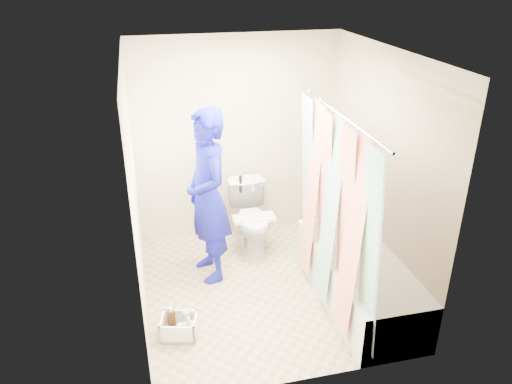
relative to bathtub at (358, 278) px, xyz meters
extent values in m
plane|color=tan|center=(-0.85, 0.43, -0.27)|extent=(2.60, 2.60, 0.00)
cube|color=silver|center=(-0.85, 0.43, 2.13)|extent=(2.40, 2.60, 0.02)
cube|color=#B4A88A|center=(-0.85, 1.73, 0.93)|extent=(2.40, 0.02, 2.40)
cube|color=#B4A88A|center=(-0.85, -0.88, 0.93)|extent=(2.40, 0.02, 2.40)
cube|color=#B4A88A|center=(-2.05, 0.43, 0.93)|extent=(0.02, 2.60, 2.40)
cube|color=#B4A88A|center=(0.35, 0.43, 0.93)|extent=(0.02, 2.60, 2.40)
cube|color=silver|center=(0.00, 0.00, -0.02)|extent=(0.70, 1.75, 0.50)
cube|color=silver|center=(0.00, 0.00, 0.19)|extent=(0.58, 1.63, 0.06)
cylinder|color=silver|center=(-0.33, 0.00, 1.68)|extent=(0.02, 1.90, 0.02)
cube|color=white|center=(-0.33, 0.00, 0.75)|extent=(0.06, 1.75, 1.80)
imported|color=white|center=(-0.80, 1.23, 0.12)|extent=(0.45, 0.77, 0.78)
cube|color=silver|center=(-0.80, 1.11, 0.19)|extent=(0.48, 0.21, 0.04)
cylinder|color=black|center=(-0.88, 1.44, 0.48)|extent=(0.04, 0.04, 0.23)
cylinder|color=#C48917|center=(-0.88, 1.44, 0.61)|extent=(0.06, 0.06, 0.03)
cylinder|color=white|center=(-0.73, 1.44, 0.46)|extent=(0.03, 0.03, 0.19)
imported|color=navy|center=(-1.35, 0.81, 0.66)|extent=(0.57, 0.75, 1.85)
cube|color=white|center=(-1.78, -0.11, -0.25)|extent=(0.38, 0.33, 0.03)
cube|color=white|center=(-1.92, -0.07, -0.17)|extent=(0.09, 0.25, 0.19)
cube|color=white|center=(-1.63, -0.15, -0.17)|extent=(0.09, 0.25, 0.19)
cube|color=white|center=(-1.81, -0.22, -0.17)|extent=(0.32, 0.10, 0.19)
cube|color=white|center=(-1.75, 0.01, -0.17)|extent=(0.32, 0.10, 0.19)
cylinder|color=#3A210B|center=(-1.84, -0.05, -0.13)|extent=(0.07, 0.07, 0.21)
cylinder|color=silver|center=(-1.70, -0.07, -0.14)|extent=(0.07, 0.07, 0.19)
cylinder|color=#FFF4C7|center=(-1.77, -0.17, -0.17)|extent=(0.05, 0.05, 0.14)
cylinder|color=#3A210B|center=(-1.87, -0.15, -0.20)|extent=(0.06, 0.06, 0.06)
cylinder|color=gold|center=(-1.87, -0.15, -0.16)|extent=(0.07, 0.07, 0.01)
imported|color=white|center=(-1.70, -0.17, -0.13)|extent=(0.10, 0.10, 0.20)
camera|label=1|loc=(-1.93, -3.74, 2.85)|focal=35.00mm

